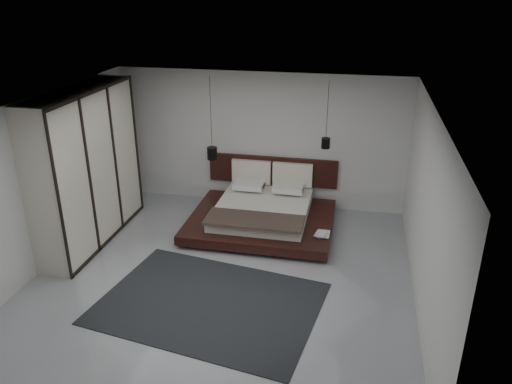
% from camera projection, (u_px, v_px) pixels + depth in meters
% --- Properties ---
extents(floor, '(6.00, 6.00, 0.00)m').
position_uv_depth(floor, '(223.00, 275.00, 8.15)').
color(floor, '#999BA1').
rests_on(floor, ground).
extents(ceiling, '(6.00, 6.00, 0.00)m').
position_uv_depth(ceiling, '(218.00, 106.00, 7.06)').
color(ceiling, white).
rests_on(ceiling, wall_back).
extents(wall_back, '(6.00, 0.00, 6.00)m').
position_uv_depth(wall_back, '(260.00, 140.00, 10.31)').
color(wall_back, silver).
rests_on(wall_back, floor).
extents(wall_front, '(6.00, 0.00, 6.00)m').
position_uv_depth(wall_front, '(139.00, 316.00, 4.90)').
color(wall_front, silver).
rests_on(wall_front, floor).
extents(wall_left, '(0.00, 6.00, 6.00)m').
position_uv_depth(wall_left, '(45.00, 182.00, 8.17)').
color(wall_left, silver).
rests_on(wall_left, floor).
extents(wall_right, '(0.00, 6.00, 6.00)m').
position_uv_depth(wall_right, '(426.00, 214.00, 7.04)').
color(wall_right, silver).
rests_on(wall_right, floor).
extents(lattice_screen, '(0.05, 0.90, 2.60)m').
position_uv_depth(lattice_screen, '(117.00, 144.00, 10.41)').
color(lattice_screen, black).
rests_on(lattice_screen, floor).
extents(bed, '(2.71, 2.36, 1.07)m').
position_uv_depth(bed, '(263.00, 212.00, 9.71)').
color(bed, black).
rests_on(bed, floor).
extents(book_lower, '(0.24, 0.32, 0.03)m').
position_uv_depth(book_lower, '(317.00, 233.00, 8.92)').
color(book_lower, '#99724C').
rests_on(book_lower, bed).
extents(book_upper, '(0.24, 0.29, 0.02)m').
position_uv_depth(book_upper, '(316.00, 233.00, 8.89)').
color(book_upper, '#99724C').
rests_on(book_upper, book_lower).
extents(pendant_left, '(0.20, 0.20, 1.65)m').
position_uv_depth(pendant_left, '(212.00, 153.00, 9.91)').
color(pendant_left, black).
rests_on(pendant_left, ceiling).
extents(pendant_right, '(0.16, 0.16, 1.27)m').
position_uv_depth(pendant_right, '(326.00, 143.00, 9.35)').
color(pendant_right, black).
rests_on(pendant_right, ceiling).
extents(wardrobe, '(0.67, 2.83, 2.78)m').
position_uv_depth(wardrobe, '(86.00, 168.00, 8.82)').
color(wardrobe, beige).
rests_on(wardrobe, floor).
extents(rug, '(3.49, 2.74, 0.01)m').
position_uv_depth(rug, '(209.00, 303.00, 7.43)').
color(rug, black).
rests_on(rug, floor).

